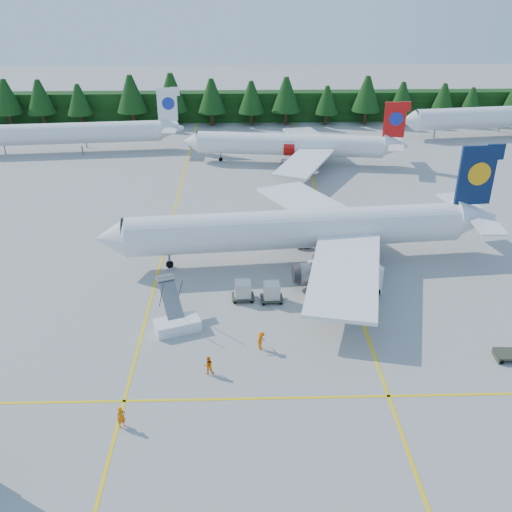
{
  "coord_description": "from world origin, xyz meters",
  "views": [
    {
      "loc": [
        -5.01,
        -39.5,
        29.05
      ],
      "look_at": [
        -3.61,
        10.96,
        3.5
      ],
      "focal_mm": 40.0,
      "sensor_mm": 36.0,
      "label": 1
    }
  ],
  "objects_px": {
    "airliner_red": "(286,145)",
    "airstairs": "(176,321)",
    "airliner_navy": "(289,230)",
    "service_truck": "(349,283)"
  },
  "relations": [
    {
      "from": "airliner_red",
      "to": "service_truck",
      "type": "bearing_deg",
      "value": -78.66
    },
    {
      "from": "airliner_red",
      "to": "airstairs",
      "type": "bearing_deg",
      "value": -98.02
    },
    {
      "from": "airliner_navy",
      "to": "airliner_red",
      "type": "xyz_separation_m",
      "value": [
        2.37,
        35.42,
        -0.6
      ]
    },
    {
      "from": "airliner_navy",
      "to": "airliner_red",
      "type": "bearing_deg",
      "value": 80.99
    },
    {
      "from": "airliner_navy",
      "to": "service_truck",
      "type": "xyz_separation_m",
      "value": [
        5.27,
        -7.95,
        -2.19
      ]
    },
    {
      "from": "airstairs",
      "to": "service_truck",
      "type": "xyz_separation_m",
      "value": [
        16.35,
        5.0,
        0.77
      ]
    },
    {
      "from": "airliner_navy",
      "to": "airstairs",
      "type": "relative_size",
      "value": 7.1
    },
    {
      "from": "airliner_red",
      "to": "airstairs",
      "type": "height_order",
      "value": "airliner_red"
    },
    {
      "from": "airstairs",
      "to": "airliner_red",
      "type": "bearing_deg",
      "value": 54.23
    },
    {
      "from": "airliner_navy",
      "to": "airliner_red",
      "type": "height_order",
      "value": "airliner_navy"
    }
  ]
}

